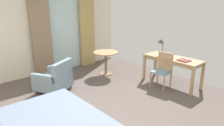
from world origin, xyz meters
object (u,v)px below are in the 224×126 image
at_px(writing_desk, 172,61).
at_px(closed_book, 184,60).
at_px(desk_chair, 163,68).
at_px(armchair_by_window, 55,79).
at_px(round_cafe_table, 106,58).
at_px(desk_lamp, 161,43).

distance_m(writing_desk, closed_book, 0.37).
xyz_separation_m(desk_chair, armchair_by_window, (-2.22, 1.54, -0.18)).
height_order(writing_desk, round_cafe_table, writing_desk).
bearing_deg(desk_chair, desk_lamp, 44.02).
xyz_separation_m(writing_desk, closed_book, (-0.06, -0.35, 0.10)).
bearing_deg(round_cafe_table, desk_chair, -74.18).
bearing_deg(closed_book, desk_lamp, 90.55).
distance_m(desk_chair, round_cafe_table, 1.77).
relative_size(desk_chair, closed_book, 3.33).
distance_m(desk_lamp, closed_book, 0.81).
bearing_deg(armchair_by_window, closed_book, -37.54).
relative_size(desk_lamp, armchair_by_window, 0.49).
bearing_deg(closed_book, desk_chair, 133.68).
bearing_deg(round_cafe_table, desk_lamp, -57.50).
height_order(desk_lamp, round_cafe_table, desk_lamp).
distance_m(writing_desk, desk_chair, 0.38).
xyz_separation_m(desk_chair, round_cafe_table, (-0.48, 1.70, 0.01)).
xyz_separation_m(armchair_by_window, round_cafe_table, (1.73, 0.16, 0.19)).
bearing_deg(writing_desk, round_cafe_table, 115.76).
distance_m(writing_desk, desk_lamp, 0.57).
relative_size(closed_book, round_cafe_table, 0.37).
xyz_separation_m(writing_desk, desk_lamp, (0.02, 0.39, 0.41)).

